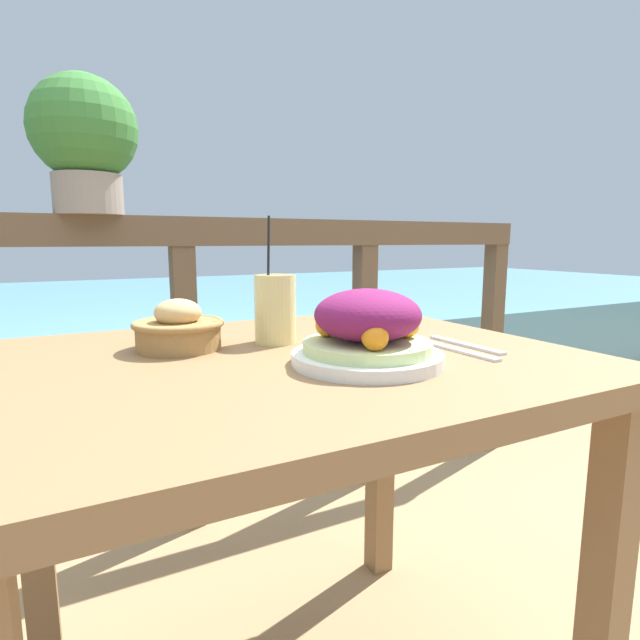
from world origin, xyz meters
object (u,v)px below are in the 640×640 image
at_px(bread_basket, 179,329).
at_px(potted_plant, 84,138).
at_px(drink_glass, 275,309).
at_px(salad_plate, 367,332).

bearing_deg(bread_basket, potted_plant, 97.77).
xyz_separation_m(drink_glass, potted_plant, (-0.27, 0.72, 0.41)).
height_order(salad_plate, potted_plant, potted_plant).
bearing_deg(drink_glass, potted_plant, 110.84).
height_order(drink_glass, potted_plant, potted_plant).
bearing_deg(salad_plate, potted_plant, 109.67).
bearing_deg(drink_glass, bread_basket, 171.38).
bearing_deg(drink_glass, salad_plate, -74.15).
relative_size(drink_glass, bread_basket, 1.50).
xyz_separation_m(salad_plate, potted_plant, (-0.34, 0.94, 0.43)).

